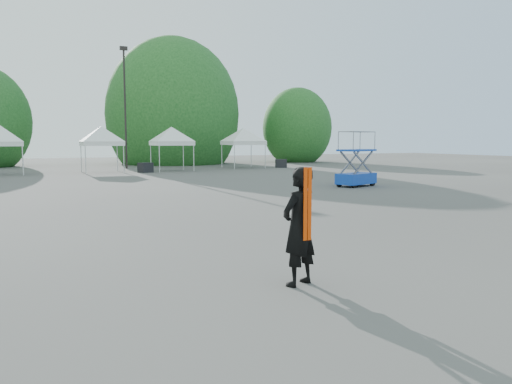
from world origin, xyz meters
name	(u,v)px	position (x,y,z in m)	size (l,w,h in m)	color
ground	(276,248)	(0.00, 0.00, 0.00)	(120.00, 120.00, 0.00)	#474442
light_pole_east	(125,101)	(3.00, 32.00, 5.52)	(0.60, 0.25, 9.80)	black
tree_mid_e	(173,114)	(9.00, 39.00, 4.84)	(5.12, 5.12, 7.79)	#382314
tree_far_e	(297,128)	(22.00, 37.00, 3.63)	(3.84, 3.84, 5.84)	#382314
tent_d	(0,129)	(-6.03, 28.13, 3.06)	(3.93, 3.93, 3.88)	silver
tent_e	(101,130)	(0.44, 27.69, 3.06)	(3.94, 3.94, 3.88)	silver
tent_f	(171,130)	(5.52, 27.43, 3.06)	(3.96, 3.96, 3.88)	silver
tent_g	(243,131)	(12.03, 28.75, 3.06)	(4.18, 4.18, 3.88)	silver
man	(299,226)	(-0.95, -2.61, 0.97)	(0.83, 0.69, 1.93)	black
scissor_lift	(356,159)	(10.43, 11.09, 1.40)	(2.38, 1.70, 2.77)	#0B279B
crate_mid	(146,168)	(3.26, 26.43, 0.36)	(0.92, 0.71, 0.71)	black
crate_east	(281,163)	(15.11, 27.78, 0.35)	(0.91, 0.71, 0.71)	black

